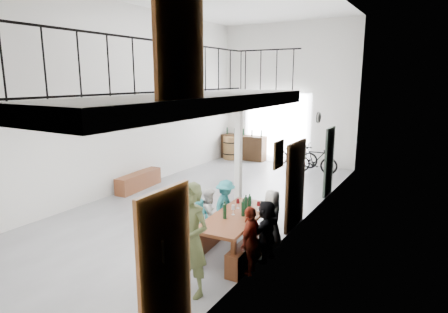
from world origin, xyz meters
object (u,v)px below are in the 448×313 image
Objects in this scene: oak_barrel at (231,148)px; serving_counter at (244,147)px; host_standing at (191,240)px; tasting_table at (236,219)px; side_bench at (139,181)px; bench_inner at (208,234)px; bicycle_near at (295,154)px.

oak_barrel is 0.50× the size of serving_counter.
tasting_table is at bearing 101.86° from host_standing.
serving_counter is at bearing 82.30° from side_bench.
bench_inner is at bearing 124.29° from host_standing.
serving_counter is at bearing 112.13° from tasting_table.
serving_counter is 10.24m from host_standing.
bicycle_near is (2.35, -0.18, -0.03)m from serving_counter.
tasting_table reaches higher than bench_inner.
tasting_table is 1.16× the size of host_standing.
serving_counter is (-3.26, 7.77, 0.28)m from bench_inner.
host_standing is (4.77, -3.87, 0.66)m from side_bench.
tasting_table is at bearing -25.95° from side_bench.
bicycle_near reaches higher than tasting_table.
side_bench is (-4.70, 2.29, -0.45)m from tasting_table.
serving_counter is (0.75, 5.55, 0.25)m from side_bench.
oak_barrel is 0.54m from serving_counter.
bicycle_near is (3.10, 5.36, 0.22)m from side_bench.
tasting_table is 2.18× the size of oak_barrel.
host_standing is (4.02, -9.41, 0.40)m from serving_counter.
serving_counter is 1.06× the size of host_standing.
bicycle_near is at bearing 91.45° from bench_inner.
oak_barrel is at bearing 92.73° from bicycle_near.
oak_barrel reaches higher than tasting_table.
bench_inner is 1.04× the size of serving_counter.
host_standing is 9.39m from bicycle_near.
serving_counter reaches higher than bicycle_near.
oak_barrel is 0.53× the size of bicycle_near.
bench_inner is 1.10× the size of host_standing.
bench_inner is 1.10× the size of bicycle_near.
tasting_table is at bearing -10.37° from bench_inner.
oak_barrel reaches higher than bicycle_near.
bicycle_near reaches higher than side_bench.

